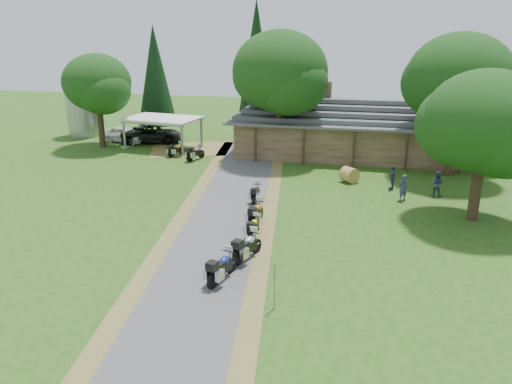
% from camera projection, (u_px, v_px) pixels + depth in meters
% --- Properties ---
extents(ground, '(120.00, 120.00, 0.00)m').
position_uv_depth(ground, '(203.00, 267.00, 23.07)').
color(ground, '#294C15').
rests_on(ground, ground).
extents(driveway, '(51.95, 51.95, 0.00)m').
position_uv_depth(driveway, '(218.00, 234.00, 26.89)').
color(driveway, '#48474A').
rests_on(driveway, ground).
extents(lodge, '(21.40, 9.40, 4.90)m').
position_uv_depth(lodge, '(357.00, 127.00, 43.29)').
color(lodge, brown).
rests_on(lodge, ground).
extents(silo, '(3.75, 3.75, 6.94)m').
position_uv_depth(silo, '(83.00, 102.00, 51.19)').
color(silo, gray).
rests_on(silo, ground).
extents(carport, '(7.13, 5.26, 2.85)m').
position_uv_depth(carport, '(163.00, 133.00, 45.97)').
color(carport, white).
rests_on(carport, ground).
extents(car_white_sedan, '(3.90, 6.36, 1.97)m').
position_uv_depth(car_white_sedan, '(125.00, 132.00, 48.51)').
color(car_white_sedan, white).
rests_on(car_white_sedan, ground).
extents(car_dark_suv, '(4.38, 6.93, 2.46)m').
position_uv_depth(car_dark_suv, '(152.00, 130.00, 48.34)').
color(car_dark_suv, black).
rests_on(car_dark_suv, ground).
extents(motorcycle_row_a, '(1.14, 2.15, 1.40)m').
position_uv_depth(motorcycle_row_a, '(222.00, 266.00, 21.67)').
color(motorcycle_row_a, navy).
rests_on(motorcycle_row_a, ground).
extents(motorcycle_row_b, '(1.32, 2.21, 1.44)m').
position_uv_depth(motorcycle_row_b, '(247.00, 245.00, 23.69)').
color(motorcycle_row_b, '#A6A9AE').
rests_on(motorcycle_row_b, ground).
extents(motorcycle_row_c, '(0.59, 1.69, 1.14)m').
position_uv_depth(motorcycle_row_c, '(254.00, 226.00, 26.46)').
color(motorcycle_row_c, '#D2CD00').
rests_on(motorcycle_row_c, ground).
extents(motorcycle_row_d, '(0.79, 2.13, 1.43)m').
position_uv_depth(motorcycle_row_d, '(257.00, 212.00, 27.99)').
color(motorcycle_row_d, '#CA6A14').
rests_on(motorcycle_row_d, ground).
extents(motorcycle_row_e, '(0.60, 1.75, 1.19)m').
position_uv_depth(motorcycle_row_e, '(256.00, 192.00, 31.84)').
color(motorcycle_row_e, black).
rests_on(motorcycle_row_e, ground).
extents(motorcycle_carport_a, '(1.22, 1.82, 1.19)m').
position_uv_depth(motorcycle_carport_a, '(176.00, 149.00, 43.38)').
color(motorcycle_carport_a, yellow).
rests_on(motorcycle_carport_a, ground).
extents(motorcycle_carport_b, '(1.29, 2.08, 1.35)m').
position_uv_depth(motorcycle_carport_b, '(195.00, 152.00, 41.97)').
color(motorcycle_carport_b, slate).
rests_on(motorcycle_carport_b, ground).
extents(person_a, '(0.71, 0.69, 2.04)m').
position_uv_depth(person_a, '(403.00, 185.00, 31.85)').
color(person_a, '#343B5D').
rests_on(person_a, ground).
extents(person_b, '(0.68, 0.59, 2.02)m').
position_uv_depth(person_b, '(437.00, 181.00, 32.69)').
color(person_b, '#343B5D').
rests_on(person_b, ground).
extents(person_c, '(0.53, 0.64, 1.95)m').
position_uv_depth(person_c, '(393.00, 175.00, 34.17)').
color(person_c, '#343B5D').
rests_on(person_c, ground).
extents(hay_bale, '(1.49, 1.49, 1.10)m').
position_uv_depth(hay_bale, '(349.00, 175.00, 35.84)').
color(hay_bale, olive).
rests_on(hay_bale, ground).
extents(sign_post, '(0.36, 0.06, 1.99)m').
position_uv_depth(sign_post, '(274.00, 286.00, 19.35)').
color(sign_post, gray).
rests_on(sign_post, ground).
extents(oak_lodge_left, '(7.74, 7.74, 11.79)m').
position_uv_depth(oak_lodge_left, '(280.00, 89.00, 40.71)').
color(oak_lodge_left, black).
rests_on(oak_lodge_left, ground).
extents(oak_lodge_right, '(7.51, 7.51, 11.67)m').
position_uv_depth(oak_lodge_right, '(457.00, 98.00, 35.91)').
color(oak_lodge_right, black).
rests_on(oak_lodge_right, ground).
extents(oak_driveway, '(6.70, 6.70, 9.24)m').
position_uv_depth(oak_driveway, '(483.00, 141.00, 27.48)').
color(oak_driveway, black).
rests_on(oak_driveway, ground).
extents(oak_silo, '(6.13, 6.13, 9.57)m').
position_uv_depth(oak_silo, '(98.00, 95.00, 45.46)').
color(oak_silo, black).
rests_on(oak_silo, ground).
extents(cedar_near, '(3.98, 3.98, 13.22)m').
position_uv_depth(cedar_near, '(256.00, 74.00, 46.05)').
color(cedar_near, black).
rests_on(cedar_near, ground).
extents(cedar_far, '(3.97, 3.97, 11.05)m').
position_uv_depth(cedar_far, '(156.00, 81.00, 51.20)').
color(cedar_far, black).
rests_on(cedar_far, ground).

